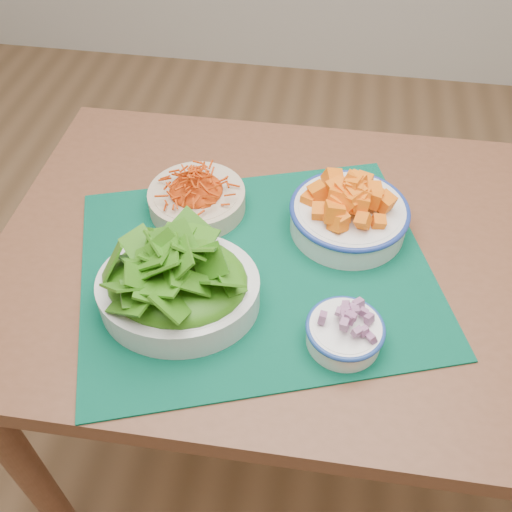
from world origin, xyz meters
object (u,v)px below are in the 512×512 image
(placemat, at_px, (256,268))
(squash_bowl, at_px, (350,210))
(table, at_px, (310,287))
(carrot_bowl, at_px, (196,195))
(onion_bowl, at_px, (345,330))
(lettuce_bowl, at_px, (177,280))

(placemat, bearing_deg, squash_bowl, 20.16)
(placemat, distance_m, squash_bowl, 0.20)
(table, height_order, squash_bowl, squash_bowl)
(carrot_bowl, xyz_separation_m, squash_bowl, (0.29, -0.01, 0.01))
(placemat, xyz_separation_m, onion_bowl, (0.16, -0.13, 0.03))
(placemat, height_order, squash_bowl, squash_bowl)
(table, distance_m, lettuce_bowl, 0.31)
(lettuce_bowl, bearing_deg, table, 30.20)
(squash_bowl, xyz_separation_m, lettuce_bowl, (-0.26, -0.22, 0.01))
(table, relative_size, lettuce_bowl, 4.08)
(placemat, xyz_separation_m, lettuce_bowl, (-0.11, -0.10, 0.06))
(carrot_bowl, relative_size, lettuce_bowl, 0.75)
(carrot_bowl, relative_size, onion_bowl, 1.43)
(table, bearing_deg, onion_bowl, -72.79)
(table, height_order, placemat, placemat)
(lettuce_bowl, height_order, onion_bowl, lettuce_bowl)
(table, bearing_deg, squash_bowl, 48.12)
(squash_bowl, relative_size, onion_bowl, 1.50)
(placemat, distance_m, onion_bowl, 0.21)
(squash_bowl, bearing_deg, carrot_bowl, 177.85)
(squash_bowl, xyz_separation_m, onion_bowl, (0.01, -0.25, -0.02))
(placemat, height_order, carrot_bowl, carrot_bowl)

